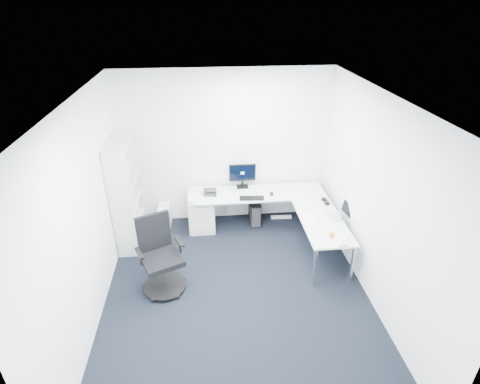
{
  "coord_description": "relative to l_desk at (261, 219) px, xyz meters",
  "views": [
    {
      "loc": [
        -0.36,
        -3.92,
        3.71
      ],
      "look_at": [
        0.15,
        1.05,
        1.05
      ],
      "focal_mm": 28.0,
      "sensor_mm": 36.0,
      "label": 1
    }
  ],
  "objects": [
    {
      "name": "ceiling",
      "position": [
        -0.55,
        -1.4,
        2.37
      ],
      "size": [
        4.2,
        4.2,
        0.0
      ],
      "primitive_type": "plane",
      "color": "white"
    },
    {
      "name": "beige_pc_tower",
      "position": [
        -1.67,
        0.42,
        -0.13
      ],
      "size": [
        0.21,
        0.44,
        0.41
      ],
      "primitive_type": "cube",
      "rotation": [
        0.0,
        0.0,
        -0.04
      ],
      "color": "beige",
      "rests_on": "ground"
    },
    {
      "name": "tissue_box",
      "position": [
        0.9,
        -1.29,
        0.37
      ],
      "size": [
        0.14,
        0.24,
        0.08
      ],
      "primitive_type": "cube",
      "rotation": [
        0.0,
        0.0,
        -0.1
      ],
      "color": "white",
      "rests_on": "l_desk"
    },
    {
      "name": "mouse",
      "position": [
        0.2,
        0.22,
        0.35
      ],
      "size": [
        0.07,
        0.1,
        0.03
      ],
      "primitive_type": "cube",
      "rotation": [
        0.0,
        0.0,
        -0.19
      ],
      "color": "black",
      "rests_on": "l_desk"
    },
    {
      "name": "task_chair",
      "position": [
        -1.55,
        -1.19,
        0.22
      ],
      "size": [
        0.81,
        0.81,
        1.1
      ],
      "primitive_type": null,
      "rotation": [
        0.0,
        0.0,
        0.41
      ],
      "color": "black",
      "rests_on": "ground"
    },
    {
      "name": "drawer_pedestal",
      "position": [
        -1.01,
        0.35,
        0.01
      ],
      "size": [
        0.44,
        0.55,
        0.68
      ],
      "primitive_type": "cube",
      "color": "silver",
      "rests_on": "ground"
    },
    {
      "name": "l_desk",
      "position": [
        0.0,
        0.0,
        0.0
      ],
      "size": [
        2.28,
        1.27,
        0.66
      ],
      "primitive_type": null,
      "color": "silver",
      "rests_on": "ground"
    },
    {
      "name": "monitor",
      "position": [
        -0.27,
        0.55,
        0.56
      ],
      "size": [
        0.47,
        0.16,
        0.45
      ],
      "primitive_type": null,
      "rotation": [
        0.0,
        0.0,
        -0.01
      ],
      "color": "black",
      "rests_on": "l_desk"
    },
    {
      "name": "white_keyboard",
      "position": [
        0.67,
        -0.65,
        0.34
      ],
      "size": [
        0.17,
        0.41,
        0.01
      ],
      "primitive_type": "cube",
      "rotation": [
        0.0,
        0.0,
        0.14
      ],
      "color": "white",
      "rests_on": "l_desk"
    },
    {
      "name": "wall_back",
      "position": [
        -0.55,
        0.7,
        1.02
      ],
      "size": [
        3.6,
        0.02,
        2.7
      ],
      "primitive_type": "cube",
      "color": "white",
      "rests_on": "ground"
    },
    {
      "name": "wall_left",
      "position": [
        -2.35,
        -1.4,
        1.02
      ],
      "size": [
        0.02,
        4.2,
        2.7
      ],
      "primitive_type": "cube",
      "color": "white",
      "rests_on": "ground"
    },
    {
      "name": "ground",
      "position": [
        -0.55,
        -1.4,
        -0.33
      ],
      "size": [
        4.2,
        4.2,
        0.0
      ],
      "primitive_type": "plane",
      "color": "black"
    },
    {
      "name": "headphones",
      "position": [
        1.04,
        -0.13,
        0.36
      ],
      "size": [
        0.15,
        0.22,
        0.05
      ],
      "primitive_type": null,
      "rotation": [
        0.0,
        0.0,
        0.08
      ],
      "color": "black",
      "rests_on": "l_desk"
    },
    {
      "name": "bookshelf",
      "position": [
        -2.17,
        0.05,
        0.56
      ],
      "size": [
        0.35,
        0.89,
        1.78
      ],
      "primitive_type": null,
      "color": "silver",
      "rests_on": "ground"
    },
    {
      "name": "orange_fruit",
      "position": [
        0.82,
        -1.11,
        0.37
      ],
      "size": [
        0.08,
        0.08,
        0.08
      ],
      "primitive_type": "sphere",
      "color": "orange",
      "rests_on": "l_desk"
    },
    {
      "name": "laptop",
      "position": [
        1.06,
        -0.59,
        0.44
      ],
      "size": [
        0.37,
        0.36,
        0.22
      ],
      "primitive_type": null,
      "rotation": [
        0.0,
        0.0,
        0.18
      ],
      "color": "silver",
      "rests_on": "l_desk"
    },
    {
      "name": "power_strip",
      "position": [
        0.46,
        0.51,
        -0.31
      ],
      "size": [
        0.38,
        0.09,
        0.04
      ],
      "primitive_type": "cube",
      "rotation": [
        0.0,
        0.0,
        -0.05
      ],
      "color": "white",
      "rests_on": "ground"
    },
    {
      "name": "black_keyboard",
      "position": [
        -0.15,
        0.11,
        0.34
      ],
      "size": [
        0.42,
        0.17,
        0.02
      ],
      "primitive_type": "cube",
      "rotation": [
        0.0,
        0.0,
        -0.07
      ],
      "color": "black",
      "rests_on": "l_desk"
    },
    {
      "name": "desk_phone",
      "position": [
        -0.84,
        0.33,
        0.41
      ],
      "size": [
        0.22,
        0.22,
        0.15
      ],
      "primitive_type": null,
      "rotation": [
        0.0,
        0.0,
        -0.04
      ],
      "color": "#2B2B2E",
      "rests_on": "l_desk"
    },
    {
      "name": "wall_front",
      "position": [
        -0.55,
        -3.5,
        1.02
      ],
      "size": [
        3.6,
        0.02,
        2.7
      ],
      "primitive_type": "cube",
      "color": "white",
      "rests_on": "ground"
    },
    {
      "name": "black_pc_tower",
      "position": [
        -0.06,
        0.44,
        -0.12
      ],
      "size": [
        0.2,
        0.44,
        0.43
      ],
      "primitive_type": "cube",
      "rotation": [
        0.0,
        0.0,
        -0.02
      ],
      "color": "black",
      "rests_on": "ground"
    },
    {
      "name": "wall_right",
      "position": [
        1.25,
        -1.4,
        1.02
      ],
      "size": [
        0.02,
        4.2,
        2.7
      ],
      "primitive_type": "cube",
      "color": "white",
      "rests_on": "ground"
    }
  ]
}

